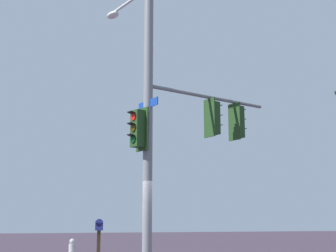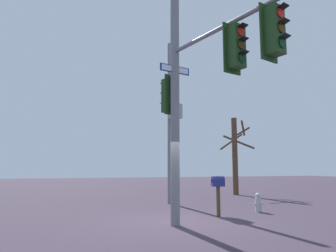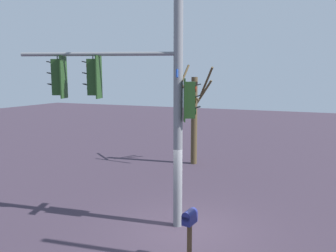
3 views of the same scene
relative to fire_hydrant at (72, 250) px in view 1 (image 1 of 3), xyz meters
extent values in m
cylinder|color=slate|center=(3.92, 1.73, 4.27)|extent=(0.28, 0.28, 9.22)
cylinder|color=silver|center=(2.80, 1.35, 8.30)|extent=(2.26, 0.86, 0.10)
ellipsoid|color=silver|center=(1.69, 0.97, 8.22)|extent=(0.68, 0.54, 0.20)
cylinder|color=slate|center=(3.13, 4.03, 5.07)|extent=(1.69, 4.64, 0.12)
cube|color=#1E3D19|center=(3.07, 4.20, 4.37)|extent=(0.43, 0.39, 1.10)
cube|color=#1E3D19|center=(3.12, 4.04, 4.37)|extent=(0.55, 0.21, 1.30)
cylinder|color=red|center=(3.02, 4.36, 4.71)|extent=(0.22, 0.09, 0.22)
cube|color=black|center=(3.00, 4.43, 4.83)|extent=(0.25, 0.22, 0.06)
cylinder|color=#352504|center=(3.02, 4.36, 4.37)|extent=(0.22, 0.09, 0.22)
cube|color=black|center=(3.00, 4.43, 4.49)|extent=(0.25, 0.22, 0.06)
cylinder|color=black|center=(3.02, 4.36, 4.03)|extent=(0.22, 0.09, 0.22)
cube|color=black|center=(3.00, 4.43, 4.15)|extent=(0.25, 0.22, 0.06)
cylinder|color=slate|center=(3.07, 4.20, 4.99)|extent=(0.04, 0.04, 0.15)
cube|color=#1E3D19|center=(2.71, 5.26, 4.37)|extent=(0.44, 0.41, 1.10)
cube|color=#1E3D19|center=(2.77, 5.10, 4.37)|extent=(0.54, 0.23, 1.30)
cylinder|color=red|center=(2.65, 5.41, 4.71)|extent=(0.22, 0.10, 0.22)
cube|color=black|center=(2.63, 5.48, 4.83)|extent=(0.25, 0.22, 0.06)
cylinder|color=#352504|center=(2.65, 5.41, 4.37)|extent=(0.22, 0.10, 0.22)
cube|color=black|center=(2.63, 5.48, 4.49)|extent=(0.25, 0.22, 0.06)
cylinder|color=black|center=(2.65, 5.41, 4.03)|extent=(0.22, 0.10, 0.22)
cube|color=black|center=(2.63, 5.48, 4.15)|extent=(0.25, 0.22, 0.06)
cylinder|color=slate|center=(2.71, 5.26, 4.99)|extent=(0.04, 0.04, 0.15)
cube|color=#1E3D19|center=(4.04, 1.39, 3.69)|extent=(0.45, 0.42, 1.10)
cube|color=#1E3D19|center=(3.97, 1.55, 3.69)|extent=(0.53, 0.26, 1.30)
cylinder|color=red|center=(4.10, 1.24, 4.03)|extent=(0.21, 0.11, 0.22)
cube|color=black|center=(4.13, 1.17, 4.15)|extent=(0.26, 0.23, 0.06)
cylinder|color=#352504|center=(4.10, 1.24, 3.69)|extent=(0.21, 0.11, 0.22)
cube|color=black|center=(4.13, 1.17, 3.81)|extent=(0.26, 0.23, 0.06)
cylinder|color=black|center=(4.10, 1.24, 3.35)|extent=(0.21, 0.11, 0.22)
cube|color=black|center=(4.13, 1.17, 3.47)|extent=(0.26, 0.23, 0.06)
cube|color=navy|center=(3.92, 1.73, 4.49)|extent=(1.06, 0.34, 0.24)
cube|color=white|center=(3.91, 1.75, 4.49)|extent=(0.96, 0.29, 0.18)
cylinder|color=#B2B2B7|center=(0.00, 0.00, -0.07)|extent=(0.24, 0.24, 0.55)
sphere|color=#B2B2B7|center=(0.00, 0.00, 0.29)|extent=(0.20, 0.20, 0.20)
cylinder|color=#B2B2B7|center=(-0.14, 0.00, -0.04)|extent=(0.10, 0.09, 0.09)
cylinder|color=#B2B2B7|center=(0.14, 0.00, -0.04)|extent=(0.10, 0.09, 0.09)
cube|color=#4C3823|center=(1.98, 0.63, 0.18)|extent=(0.10, 0.10, 1.05)
cube|color=navy|center=(1.98, 0.63, 0.83)|extent=(0.47, 0.29, 0.24)
cylinder|color=navy|center=(1.98, 0.63, 0.95)|extent=(0.47, 0.29, 0.24)
camera|label=1|loc=(17.76, -1.75, 1.03)|focal=51.67mm
camera|label=2|loc=(6.71, 10.73, 1.41)|focal=32.65mm
camera|label=3|loc=(-5.85, -2.18, 4.40)|focal=36.99mm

